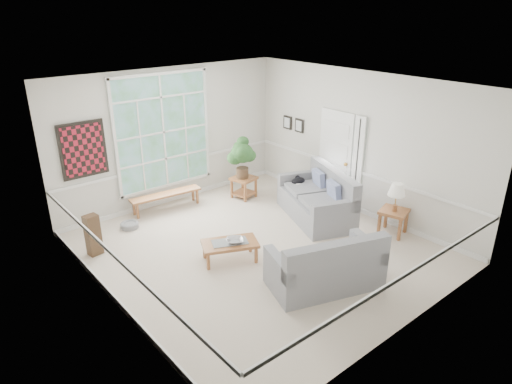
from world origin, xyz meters
TOP-DOWN VIEW (x-y plane):
  - floor at (0.00, 0.00)m, footprint 5.50×6.00m
  - ceiling at (0.00, 0.00)m, footprint 5.50×6.00m
  - wall_back at (0.00, 3.00)m, footprint 5.50×0.02m
  - wall_front at (0.00, -3.00)m, footprint 5.50×0.02m
  - wall_left at (-2.75, 0.00)m, footprint 0.02×6.00m
  - wall_right at (2.75, 0.00)m, footprint 0.02×6.00m
  - window_back at (-0.20, 2.96)m, footprint 2.30×0.08m
  - entry_door at (2.71, 0.60)m, footprint 0.08×0.90m
  - door_sidelight at (2.71, -0.03)m, footprint 0.08×0.26m
  - wall_art at (-1.95, 2.95)m, footprint 0.90×0.06m
  - wall_frame_near at (2.71, 1.75)m, footprint 0.04×0.26m
  - wall_frame_far at (2.71, 2.15)m, footprint 0.04×0.26m
  - loveseat_right at (1.77, 0.25)m, footprint 1.63×2.15m
  - loveseat_front at (0.05, -1.56)m, footprint 1.95×1.43m
  - coffee_table at (-0.66, 0.01)m, footprint 1.10×0.88m
  - pewter_bowl at (-0.60, -0.06)m, footprint 0.49×0.49m
  - window_bench at (-0.42, 2.65)m, footprint 1.60×0.46m
  - end_table at (1.30, 2.08)m, footprint 0.60×0.60m
  - houseplant at (1.26, 2.08)m, footprint 0.60×0.60m
  - side_table at (2.40, -1.23)m, footprint 0.62×0.62m
  - table_lamp at (2.37, -1.25)m, footprint 0.46×0.46m
  - pet_bed at (-1.46, 2.34)m, footprint 0.49×0.49m
  - floor_speaker at (-2.40, 1.76)m, footprint 0.26×0.22m
  - cat at (1.91, 0.92)m, footprint 0.39×0.33m

SIDE VIEW (x-z plane):
  - floor at x=0.00m, z-range -0.01..0.00m
  - pet_bed at x=-1.46m, z-range 0.00..0.11m
  - coffee_table at x=-0.66m, z-range 0.00..0.36m
  - window_bench at x=-0.42m, z-range 0.00..0.37m
  - end_table at x=1.30m, z-range 0.00..0.50m
  - side_table at x=2.40m, z-range 0.00..0.51m
  - floor_speaker at x=-2.40m, z-range 0.00..0.77m
  - pewter_bowl at x=-0.60m, z-range 0.36..0.45m
  - loveseat_front at x=0.05m, z-range 0.00..0.95m
  - loveseat_right at x=1.77m, z-range 0.00..1.04m
  - cat at x=1.91m, z-range 0.53..0.69m
  - table_lamp at x=2.37m, z-range 0.51..1.07m
  - houseplant at x=1.26m, z-range 0.50..1.46m
  - entry_door at x=2.71m, z-range 0.00..2.10m
  - door_sidelight at x=2.71m, z-range 0.20..2.10m
  - wall_back at x=0.00m, z-range 0.00..3.00m
  - wall_front at x=0.00m, z-range 0.00..3.00m
  - wall_left at x=-2.75m, z-range 0.00..3.00m
  - wall_right at x=2.75m, z-range 0.00..3.00m
  - wall_frame_near at x=2.71m, z-range 1.39..1.71m
  - wall_frame_far at x=2.71m, z-range 1.39..1.71m
  - wall_art at x=-1.95m, z-range 1.05..2.15m
  - window_back at x=-0.20m, z-range 0.45..2.85m
  - ceiling at x=0.00m, z-range 2.99..3.01m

